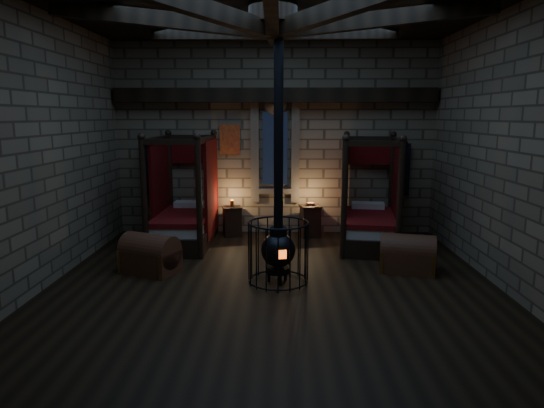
{
  "coord_description": "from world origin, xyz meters",
  "views": [
    {
      "loc": [
        0.11,
        -7.3,
        2.62
      ],
      "look_at": [
        -0.02,
        0.6,
        1.17
      ],
      "focal_mm": 32.0,
      "sensor_mm": 36.0,
      "label": 1
    }
  ],
  "objects_px": {
    "trunk_left": "(150,255)",
    "stove": "(278,246)",
    "bed_left": "(185,218)",
    "bed_right": "(369,219)",
    "trunk_right": "(407,255)"
  },
  "relations": [
    {
      "from": "trunk_left",
      "to": "stove",
      "type": "bearing_deg",
      "value": 11.73
    },
    {
      "from": "bed_left",
      "to": "trunk_left",
      "type": "height_order",
      "value": "bed_left"
    },
    {
      "from": "bed_right",
      "to": "trunk_left",
      "type": "bearing_deg",
      "value": -147.17
    },
    {
      "from": "bed_left",
      "to": "trunk_right",
      "type": "distance_m",
      "value": 4.5
    },
    {
      "from": "trunk_right",
      "to": "trunk_left",
      "type": "bearing_deg",
      "value": -164.72
    },
    {
      "from": "trunk_right",
      "to": "stove",
      "type": "height_order",
      "value": "stove"
    },
    {
      "from": "trunk_right",
      "to": "bed_right",
      "type": "bearing_deg",
      "value": 115.5
    },
    {
      "from": "bed_right",
      "to": "stove",
      "type": "bearing_deg",
      "value": -120.12
    },
    {
      "from": "bed_left",
      "to": "trunk_right",
      "type": "xyz_separation_m",
      "value": [
        4.13,
        -1.76,
        -0.25
      ]
    },
    {
      "from": "trunk_left",
      "to": "bed_right",
      "type": "bearing_deg",
      "value": 48.95
    },
    {
      "from": "trunk_left",
      "to": "stove",
      "type": "xyz_separation_m",
      "value": [
        2.17,
        -0.49,
        0.31
      ]
    },
    {
      "from": "bed_right",
      "to": "trunk_right",
      "type": "xyz_separation_m",
      "value": [
        0.36,
        -1.72,
        -0.25
      ]
    },
    {
      "from": "bed_left",
      "to": "stove",
      "type": "relative_size",
      "value": 0.54
    },
    {
      "from": "trunk_left",
      "to": "trunk_right",
      "type": "height_order",
      "value": "trunk_left"
    },
    {
      "from": "bed_left",
      "to": "bed_right",
      "type": "xyz_separation_m",
      "value": [
        3.77,
        -0.04,
        -0.01
      ]
    }
  ]
}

